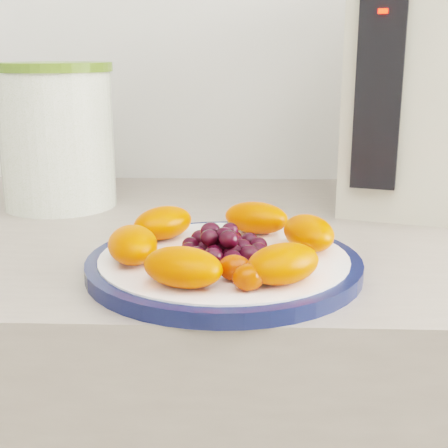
{
  "coord_description": "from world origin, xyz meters",
  "views": [
    {
      "loc": [
        -0.08,
        0.44,
        1.11
      ],
      "look_at": [
        -0.1,
        1.03,
        0.95
      ],
      "focal_mm": 50.0,
      "sensor_mm": 36.0,
      "label": 1
    }
  ],
  "objects": [
    {
      "name": "plate_rim",
      "position": [
        -0.1,
        1.03,
        0.91
      ],
      "size": [
        0.27,
        0.27,
        0.01
      ],
      "primitive_type": "cylinder",
      "color": "#0F173E",
      "rests_on": "counter"
    },
    {
      "name": "plate_face",
      "position": [
        -0.1,
        1.03,
        0.91
      ],
      "size": [
        0.25,
        0.25,
        0.02
      ],
      "primitive_type": "cylinder",
      "color": "white",
      "rests_on": "counter"
    },
    {
      "name": "canister",
      "position": [
        -0.34,
        1.3,
        0.99
      ],
      "size": [
        0.18,
        0.18,
        0.19
      ],
      "primitive_type": "cylinder",
      "rotation": [
        0.0,
        0.0,
        -0.19
      ],
      "color": "#506816",
      "rests_on": "counter"
    },
    {
      "name": "canister_lid",
      "position": [
        -0.34,
        1.3,
        1.09
      ],
      "size": [
        0.19,
        0.19,
        0.01
      ],
      "primitive_type": "cylinder",
      "rotation": [
        0.0,
        0.0,
        -0.19
      ],
      "color": "#506D23",
      "rests_on": "canister"
    },
    {
      "name": "appliance_body",
      "position": [
        0.17,
        1.34,
        1.06
      ],
      "size": [
        0.25,
        0.3,
        0.32
      ],
      "primitive_type": "cube",
      "rotation": [
        0.0,
        0.0,
        -0.3
      ],
      "color": "beige",
      "rests_on": "counter"
    },
    {
      "name": "appliance_panel",
      "position": [
        0.08,
        1.22,
        1.07
      ],
      "size": [
        0.06,
        0.03,
        0.24
      ],
      "primitive_type": "cube",
      "rotation": [
        0.0,
        0.0,
        -0.3
      ],
      "color": "black",
      "rests_on": "appliance_body"
    },
    {
      "name": "appliance_led",
      "position": [
        0.08,
        1.21,
        1.16
      ],
      "size": [
        0.01,
        0.01,
        0.01
      ],
      "primitive_type": "cube",
      "rotation": [
        0.0,
        0.0,
        -0.3
      ],
      "color": "#FF0C05",
      "rests_on": "appliance_panel"
    },
    {
      "name": "fruit_plate",
      "position": [
        -0.1,
        1.02,
        0.93
      ],
      "size": [
        0.24,
        0.24,
        0.03
      ],
      "color": "#FF3600",
      "rests_on": "plate_face"
    }
  ]
}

